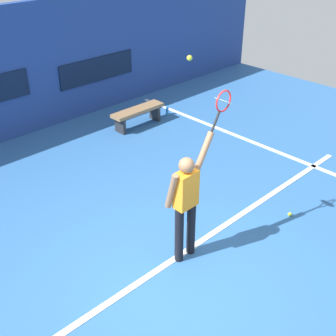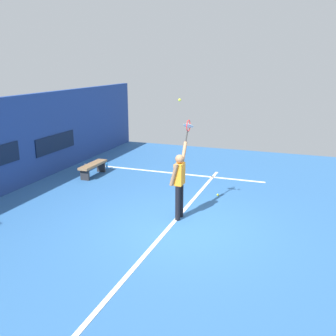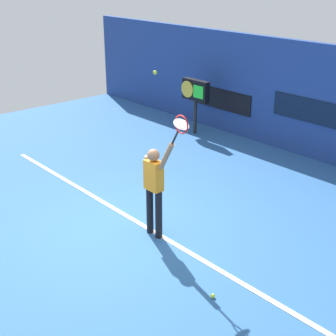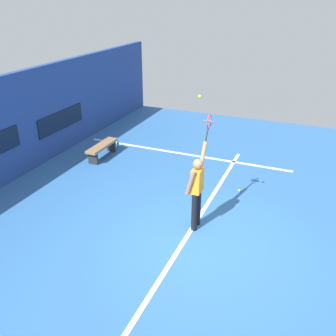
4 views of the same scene
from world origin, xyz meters
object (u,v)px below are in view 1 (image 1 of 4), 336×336
at_px(tennis_racket, 223,103).
at_px(court_bench, 138,113).
at_px(tennis_player, 186,200).
at_px(water_bottle, 167,110).
at_px(tennis_ball, 190,58).
at_px(spare_ball, 290,214).

height_order(tennis_racket, court_bench, tennis_racket).
relative_size(tennis_player, tennis_racket, 3.18).
bearing_deg(tennis_player, court_bench, 57.60).
distance_m(tennis_racket, water_bottle, 5.43).
xyz_separation_m(tennis_player, tennis_racket, (0.68, -0.00, 1.26)).
xyz_separation_m(tennis_racket, court_bench, (1.90, 4.06, -1.94)).
height_order(tennis_player, tennis_ball, tennis_ball).
bearing_deg(water_bottle, tennis_ball, -131.17).
xyz_separation_m(tennis_player, court_bench, (2.58, 4.06, -0.67)).
bearing_deg(spare_ball, tennis_ball, 163.87).
relative_size(tennis_racket, spare_ball, 8.97).
height_order(court_bench, water_bottle, court_bench).
height_order(tennis_ball, spare_ball, tennis_ball).
bearing_deg(spare_ball, water_bottle, 71.59).
bearing_deg(tennis_ball, court_bench, 57.73).
bearing_deg(tennis_player, tennis_ball, 38.77).
height_order(tennis_player, spare_ball, tennis_player).
xyz_separation_m(court_bench, spare_ball, (-0.56, -4.62, -0.30)).
xyz_separation_m(water_bottle, spare_ball, (-1.54, -4.62, -0.09)).
bearing_deg(tennis_racket, tennis_ball, 177.87).
relative_size(court_bench, water_bottle, 5.83).
bearing_deg(tennis_player, tennis_racket, -0.36).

